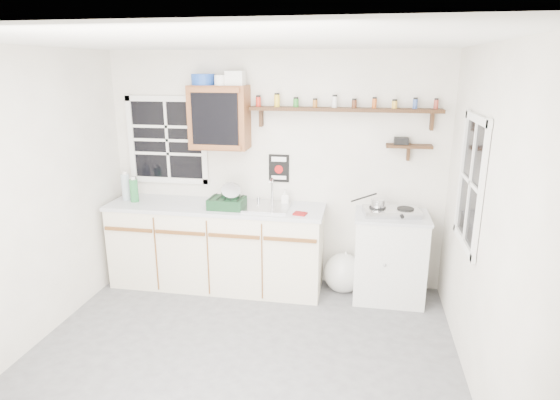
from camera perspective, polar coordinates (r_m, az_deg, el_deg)
The scene contains 18 objects.
room at distance 3.55m, azimuth -5.47°, elevation -1.89°, with size 3.64×3.24×2.54m.
main_cabinet at distance 5.15m, azimuth -7.71°, elevation -5.50°, with size 2.31×0.63×0.92m.
right_cabinet at distance 4.96m, azimuth 13.20°, elevation -6.72°, with size 0.73×0.57×0.91m.
sink at distance 4.87m, azimuth -1.86°, elevation -0.78°, with size 0.52×0.44×0.29m.
upper_cabinet at distance 4.95m, azimuth -7.40°, elevation 9.95°, with size 0.60×0.32×0.65m.
upper_cabinet_clutter at distance 4.93m, azimuth -7.85°, elevation 14.39°, with size 0.55×0.24×0.14m.
spice_shelf at distance 4.79m, azimuth 7.63°, elevation 10.94°, with size 1.91×0.18×0.34m.
secondary_shelf at distance 4.85m, azimuth 15.19°, elevation 6.45°, with size 0.45×0.16×0.24m.
warning_sign at distance 5.03m, azimuth -0.13°, elevation 3.89°, with size 0.22×0.02×0.30m.
window_back at distance 5.34m, azimuth -13.57°, elevation 7.10°, with size 0.93×0.03×0.98m.
window_right at distance 4.00m, azimuth 22.29°, elevation 1.98°, with size 0.03×0.78×1.08m.
water_bottles at distance 5.34m, azimuth -17.87°, elevation 1.37°, with size 0.21×0.14×0.32m.
dish_rack at distance 4.85m, azimuth -6.34°, elevation -0.00°, with size 0.36×0.28×0.27m.
soap_bottle at distance 4.95m, azimuth 0.57°, elevation 0.40°, with size 0.08×0.08×0.17m, color white.
rag at distance 4.64m, azimuth 2.46°, elevation -1.67°, with size 0.12×0.11×0.02m, color maroon.
hotplate at distance 4.77m, azimuth 13.41°, elevation -1.37°, with size 0.58×0.36×0.08m.
saucepan at distance 4.75m, azimuth 11.74°, elevation -0.38°, with size 0.34×0.21×0.15m.
trash_bag at distance 5.12m, azimuth 7.71°, elevation -8.76°, with size 0.42×0.38×0.48m.
Camera 1 is at (0.92, -3.25, 2.34)m, focal length 30.00 mm.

